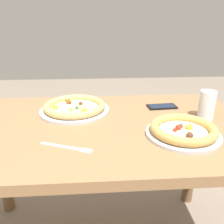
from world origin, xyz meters
The scene contains 6 objects.
dining_table centered at (0.00, 0.00, 0.64)m, with size 1.37×0.80×0.75m.
pizza_near centered at (0.33, -0.14, 0.77)m, with size 0.29×0.29×0.05m.
pizza_far centered at (-0.12, 0.16, 0.77)m, with size 0.35×0.35×0.04m.
water_cup_clear centered at (0.49, 0.02, 0.82)m, with size 0.07×0.07×0.13m.
fork centered at (-0.11, -0.20, 0.75)m, with size 0.19×0.09×0.00m.
cell_phone centered at (0.33, 0.18, 0.75)m, with size 0.16×0.09×0.01m.
Camera 1 is at (-0.01, -0.94, 1.18)m, focal length 37.22 mm.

